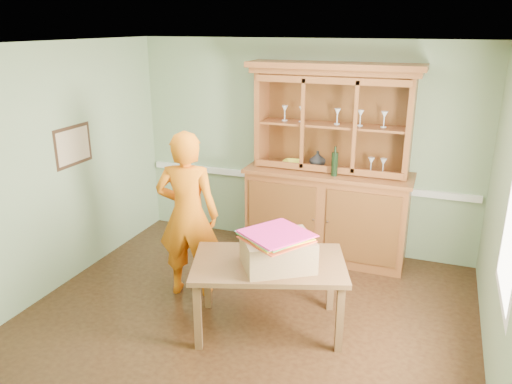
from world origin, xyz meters
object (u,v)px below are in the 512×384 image
at_px(china_hutch, 328,193).
at_px(person, 188,215).
at_px(dining_table, 269,270).
at_px(cardboard_box, 278,252).

bearing_deg(china_hutch, person, -129.02).
bearing_deg(dining_table, person, 142.54).
relative_size(dining_table, cardboard_box, 2.63).
xyz_separation_m(china_hutch, dining_table, (-0.14, -1.82, -0.22)).
bearing_deg(person, cardboard_box, 146.68).
bearing_deg(cardboard_box, china_hutch, 88.74).
bearing_deg(dining_table, china_hutch, 66.51).
distance_m(dining_table, person, 1.14).
bearing_deg(person, dining_table, 147.73).
relative_size(china_hutch, person, 1.32).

